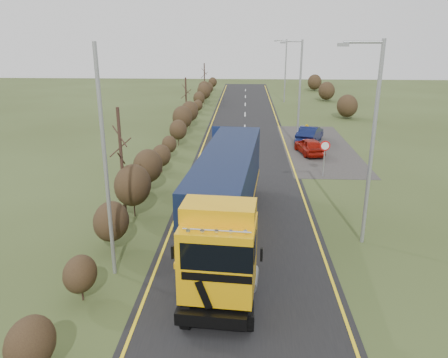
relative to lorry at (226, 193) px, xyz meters
name	(u,v)px	position (x,y,z in m)	size (l,w,h in m)	color
ground	(242,253)	(0.80, -1.47, -2.39)	(160.00, 160.00, 0.00)	#34401B
road	(244,183)	(0.80, 8.53, -2.38)	(8.00, 120.00, 0.02)	black
layby	(318,147)	(7.30, 18.53, -2.38)	(6.00, 18.00, 0.02)	#302D2B
lane_markings	(244,184)	(0.80, 8.22, -2.36)	(7.52, 116.00, 0.01)	yellow
hedgerow	(148,168)	(-5.20, 6.42, -0.77)	(2.24, 102.04, 6.05)	black
lorry	(226,193)	(0.00, 0.00, 0.00)	(3.58, 15.27, 4.21)	black
car_red_hatchback	(309,146)	(6.22, 16.16, -1.70)	(1.62, 4.02, 1.37)	maroon
car_blue_sedan	(310,134)	(6.80, 20.23, -1.61)	(1.64, 4.71, 1.55)	#091034
streetlight_near	(370,137)	(6.48, 0.00, 2.82)	(2.00, 0.19, 9.44)	gray
streetlight_mid	(298,89)	(5.41, 19.08, 2.64)	(1.94, 0.18, 9.13)	gray
streetlight_far	(285,68)	(6.36, 44.93, 2.45)	(1.87, 0.18, 8.80)	gray
left_pole	(105,167)	(-4.57, -3.46, 2.30)	(0.16, 0.16, 9.37)	gray
speed_sign	(325,151)	(6.40, 10.22, -0.55)	(0.71, 0.10, 2.58)	gray
warning_board	(306,131)	(6.48, 20.23, -1.33)	(0.67, 0.11, 1.76)	gray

